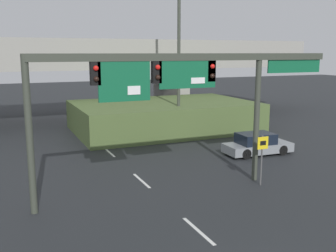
{
  "coord_description": "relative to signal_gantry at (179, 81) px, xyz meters",
  "views": [
    {
      "loc": [
        -6.27,
        -7.36,
        6.37
      ],
      "look_at": [
        0.0,
        7.17,
        3.39
      ],
      "focal_mm": 42.0,
      "sensor_mm": 36.0,
      "label": 1
    }
  ],
  "objects": [
    {
      "name": "lane_markings",
      "position": [
        -1.08,
        5.2,
        -5.09
      ],
      "size": [
        0.14,
        33.13,
        0.01
      ],
      "color": "silver",
      "rests_on": "ground"
    },
    {
      "name": "overpass_bridge",
      "position": [
        -1.08,
        21.97,
        0.3
      ],
      "size": [
        48.72,
        7.86,
        7.53
      ],
      "color": "gray",
      "rests_on": "ground"
    },
    {
      "name": "grass_embankment",
      "position": [
        5.01,
        13.76,
        -3.93
      ],
      "size": [
        14.31,
        9.19,
        2.33
      ],
      "color": "#4C6033",
      "rests_on": "ground"
    },
    {
      "name": "speed_limit_sign",
      "position": [
        4.01,
        -0.83,
        -3.49
      ],
      "size": [
        0.6,
        0.11,
        2.47
      ],
      "color": "#4C4C4C",
      "rests_on": "ground"
    },
    {
      "name": "highway_light_pole_near",
      "position": [
        5.14,
        11.15,
        1.95
      ],
      "size": [
        0.7,
        0.36,
        13.35
      ],
      "color": "#383D33",
      "rests_on": "ground"
    },
    {
      "name": "signal_gantry",
      "position": [
        0.0,
        0.0,
        0.0
      ],
      "size": [
        14.59,
        0.44,
        6.32
      ],
      "color": "#383D33",
      "rests_on": "ground"
    },
    {
      "name": "parked_sedan_near_right",
      "position": [
        7.38,
        4.16,
        -4.46
      ],
      "size": [
        4.35,
        1.91,
        1.37
      ],
      "rotation": [
        0.0,
        0.0,
        -0.04
      ],
      "color": "gray",
      "rests_on": "ground"
    }
  ]
}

